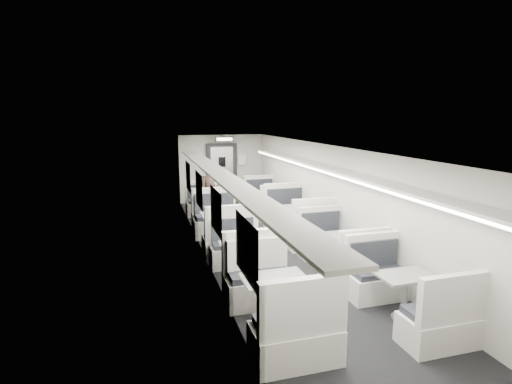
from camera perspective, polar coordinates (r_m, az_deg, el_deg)
room at (r=8.70m, az=2.76°, el=-1.60°), size 3.24×12.24×2.64m
booth_left_a at (r=11.88m, az=-7.17°, el=-2.43°), size 0.98×2.00×1.07m
booth_left_b at (r=9.57m, az=-4.90°, el=-5.33°), size 1.14×2.31×1.24m
booth_left_c at (r=7.71m, az=-1.90°, el=-9.76°), size 1.01×2.04×1.09m
booth_left_d at (r=6.03m, az=2.66°, el=-15.49°), size 1.12×2.27×1.21m
booth_right_a at (r=12.63m, az=1.61°, el=-1.50°), size 1.02×2.06×1.10m
booth_right_b at (r=10.27m, az=5.96°, el=-4.22°), size 1.14×2.31×1.23m
booth_right_c at (r=8.37m, az=11.68°, el=-8.27°), size 1.01×2.05×1.10m
booth_right_d at (r=6.69m, az=20.42°, el=-13.77°), size 1.01×2.05×1.10m
passenger at (r=11.81m, az=-6.57°, el=-0.09°), size 0.65×0.45×1.68m
window_a at (r=11.64m, az=-9.66°, el=2.20°), size 0.02×1.18×0.84m
window_b at (r=9.49m, az=-8.14°, el=0.27°), size 0.02×1.18×0.84m
window_c at (r=7.36m, az=-5.73°, el=-2.77°), size 0.02×1.18×0.84m
window_d at (r=5.30m, az=-1.37°, el=-8.22°), size 0.02×1.18×0.84m
luggage_rack_left at (r=7.97m, az=-5.00°, el=2.44°), size 0.46×10.40×0.09m
luggage_rack_right at (r=8.79m, az=11.15°, el=3.07°), size 0.46×10.40×0.09m
vestibule_door at (r=14.39m, az=-4.88°, el=2.71°), size 1.10×0.13×2.10m
exit_sign at (r=13.79m, az=-4.57°, el=7.55°), size 0.62×0.12×0.16m
wall_notice at (r=14.48m, az=-1.98°, el=4.64°), size 0.32×0.02×0.40m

